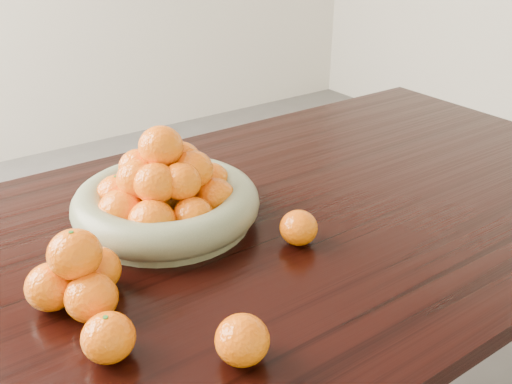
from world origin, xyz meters
TOP-DOWN VIEW (x-y plane):
  - dining_table at (0.00, 0.00)m, footprint 2.00×1.00m
  - fruit_bowl at (-0.14, 0.10)m, footprint 0.38×0.38m
  - orange_pyramid at (-0.38, -0.06)m, footprint 0.16×0.15m
  - loose_orange_0 at (-0.39, -0.20)m, footprint 0.08×0.08m
  - loose_orange_1 at (-0.24, -0.32)m, footprint 0.08×0.08m
  - loose_orange_2 at (0.03, -0.12)m, footprint 0.07×0.07m

SIDE VIEW (x-z plane):
  - dining_table at x=0.00m, z-range 0.29..1.04m
  - loose_orange_2 at x=0.03m, z-range 0.75..0.82m
  - loose_orange_0 at x=-0.39m, z-range 0.75..0.82m
  - loose_orange_1 at x=-0.24m, z-range 0.75..0.82m
  - orange_pyramid at x=-0.38m, z-range 0.74..0.87m
  - fruit_bowl at x=-0.14m, z-range 0.71..0.91m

